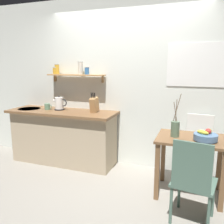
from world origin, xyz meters
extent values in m
plane|color=gray|center=(0.00, 0.00, 0.00)|extent=(14.00, 14.00, 0.00)
cube|color=silver|center=(0.20, 0.65, 1.35)|extent=(6.80, 0.10, 2.70)
cube|color=white|center=(1.06, 0.59, 1.65)|extent=(0.82, 0.01, 0.62)
cube|color=silver|center=(1.06, 0.60, 1.65)|extent=(0.76, 0.01, 0.56)
cube|color=tan|center=(-1.00, 0.32, 0.43)|extent=(1.74, 0.52, 0.86)
cube|color=brown|center=(-1.00, 0.30, 0.88)|extent=(1.83, 0.63, 0.04)
cylinder|color=#B7BABF|center=(-1.64, 0.28, 0.90)|extent=(0.38, 0.38, 0.01)
cube|color=tan|center=(-0.83, 0.49, 1.48)|extent=(1.00, 0.18, 0.02)
cube|color=#99754C|center=(-1.28, 0.57, 1.42)|extent=(0.02, 0.06, 0.12)
cube|color=#99754C|center=(-0.37, 0.57, 1.42)|extent=(0.02, 0.06, 0.12)
cylinder|color=gold|center=(-1.21, 0.49, 1.54)|extent=(0.10, 0.10, 0.10)
cylinder|color=silver|center=(-1.21, 0.49, 1.60)|extent=(0.10, 0.10, 0.01)
cylinder|color=gold|center=(-1.18, 0.49, 1.57)|extent=(0.08, 0.08, 0.16)
cylinder|color=silver|center=(-1.18, 0.49, 1.66)|extent=(0.08, 0.08, 0.01)
cylinder|color=beige|center=(-0.73, 0.49, 1.59)|extent=(0.08, 0.08, 0.20)
cylinder|color=silver|center=(-0.73, 0.49, 1.69)|extent=(0.08, 0.08, 0.01)
cylinder|color=#3366A3|center=(-0.62, 0.49, 1.55)|extent=(0.07, 0.07, 0.11)
cylinder|color=silver|center=(-0.62, 0.49, 1.61)|extent=(0.07, 0.07, 0.01)
cube|color=brown|center=(1.06, -0.05, 0.74)|extent=(0.83, 0.63, 0.03)
cube|color=brown|center=(0.69, -0.31, 0.36)|extent=(0.06, 0.06, 0.73)
cube|color=brown|center=(1.42, -0.31, 0.36)|extent=(0.06, 0.06, 0.73)
cube|color=brown|center=(0.69, 0.21, 0.36)|extent=(0.06, 0.06, 0.73)
cube|color=brown|center=(1.42, 0.21, 0.36)|extent=(0.06, 0.06, 0.73)
cube|color=#4C6B5B|center=(1.12, -0.59, 0.44)|extent=(0.49, 0.47, 0.03)
cube|color=#4C6B5B|center=(1.08, -0.78, 0.69)|extent=(0.37, 0.09, 0.48)
cylinder|color=#4C6B5B|center=(1.33, -0.45, 0.21)|extent=(0.03, 0.03, 0.42)
cylinder|color=#4C6B5B|center=(0.97, -0.39, 0.21)|extent=(0.03, 0.03, 0.42)
cylinder|color=#4C6B5B|center=(1.27, -0.79, 0.21)|extent=(0.03, 0.03, 0.42)
cylinder|color=#4C6B5B|center=(0.91, -0.73, 0.21)|extent=(0.03, 0.03, 0.42)
cube|color=white|center=(1.13, 0.34, 0.47)|extent=(0.47, 0.48, 0.03)
cube|color=white|center=(1.16, 0.54, 0.71)|extent=(0.37, 0.08, 0.47)
cylinder|color=white|center=(0.93, 0.18, 0.23)|extent=(0.03, 0.03, 0.45)
cylinder|color=white|center=(1.28, 0.13, 0.23)|extent=(0.03, 0.03, 0.45)
cylinder|color=white|center=(0.97, 0.55, 0.23)|extent=(0.03, 0.03, 0.45)
cylinder|color=white|center=(1.33, 0.50, 0.23)|extent=(0.03, 0.03, 0.45)
cylinder|color=#51759E|center=(1.21, -0.13, 0.76)|extent=(0.12, 0.12, 0.01)
cylinder|color=#51759E|center=(1.21, -0.13, 0.81)|extent=(0.28, 0.28, 0.07)
ellipsoid|color=yellow|center=(1.18, -0.13, 0.86)|extent=(0.16, 0.13, 0.04)
sphere|color=red|center=(1.24, -0.10, 0.87)|extent=(0.07, 0.07, 0.07)
sphere|color=#8EA84C|center=(1.25, -0.08, 0.87)|extent=(0.07, 0.07, 0.07)
cylinder|color=#567056|center=(0.86, -0.07, 0.86)|extent=(0.11, 0.11, 0.19)
cylinder|color=brown|center=(0.85, -0.07, 1.08)|extent=(0.05, 0.02, 0.24)
cylinder|color=brown|center=(0.86, -0.07, 1.09)|extent=(0.01, 0.01, 0.28)
cylinder|color=brown|center=(0.87, -0.07, 1.13)|extent=(0.08, 0.01, 0.35)
cylinder|color=black|center=(-1.08, 0.36, 0.91)|extent=(0.16, 0.16, 0.02)
cylinder|color=white|center=(-1.08, 0.36, 1.02)|extent=(0.14, 0.14, 0.20)
sphere|color=black|center=(-1.08, 0.36, 1.13)|extent=(0.02, 0.02, 0.02)
cone|color=white|center=(-1.17, 0.36, 1.06)|extent=(0.04, 0.04, 0.04)
torus|color=black|center=(-1.00, 0.36, 1.03)|extent=(0.13, 0.02, 0.13)
cube|color=tan|center=(-0.44, 0.35, 1.03)|extent=(0.10, 0.19, 0.25)
cylinder|color=black|center=(-0.46, 0.31, 1.18)|extent=(0.02, 0.03, 0.08)
cylinder|color=black|center=(-0.44, 0.31, 1.18)|extent=(0.02, 0.03, 0.08)
cylinder|color=black|center=(-0.41, 0.31, 1.18)|extent=(0.02, 0.03, 0.08)
cylinder|color=slate|center=(-1.28, 0.30, 0.95)|extent=(0.09, 0.09, 0.10)
torus|color=slate|center=(-1.23, 0.30, 0.96)|extent=(0.07, 0.01, 0.07)
camera|label=1|loc=(1.09, -3.05, 1.64)|focal=38.22mm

